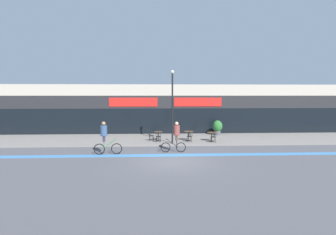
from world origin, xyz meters
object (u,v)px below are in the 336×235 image
bistro_table_1 (189,134)px  cafe_chair_1_near (190,135)px  bistro_table_2 (212,135)px  cyclist_0 (105,136)px  bistro_table_0 (158,134)px  cyclist_1 (176,135)px  cafe_chair_0_near (158,136)px  cafe_chair_2_near (213,136)px  lamp_post (172,102)px  cafe_chair_0_side (150,134)px  planter_pot (218,127)px

bistro_table_1 → cafe_chair_1_near: size_ratio=0.87×
bistro_table_2 → cafe_chair_1_near: size_ratio=0.87×
cyclist_0 → bistro_table_0: bearing=45.9°
bistro_table_1 → cyclist_1: (-1.31, -3.65, 0.51)m
bistro_table_2 → bistro_table_1: bearing=169.6°
bistro_table_0 → cyclist_1: cyclist_1 is taller
bistro_table_0 → cafe_chair_0_near: cafe_chair_0_near is taller
bistro_table_0 → bistro_table_1: (2.43, -0.04, 0.02)m
bistro_table_2 → cyclist_0: size_ratio=0.37×
cafe_chair_0_near → cafe_chair_1_near: 2.45m
bistro_table_1 → cyclist_0: size_ratio=0.37×
cafe_chair_1_near → cyclist_0: (-5.89, -3.44, 0.57)m
cyclist_0 → bistro_table_2: bearing=21.7°
bistro_table_0 → cafe_chair_2_near: size_ratio=0.83×
cyclist_0 → lamp_post: bearing=28.5°
cafe_chair_0_side → cyclist_1: size_ratio=0.44×
lamp_post → cyclist_1: (0.07, -2.46, -2.10)m
bistro_table_0 → cyclist_1: bearing=-73.1°
cafe_chair_0_side → planter_pot: planter_pot is taller
planter_pot → cafe_chair_0_near: bearing=-148.2°
cafe_chair_0_side → cyclist_0: cyclist_0 is taller
bistro_table_1 → cafe_chair_0_side: (-3.06, 0.03, -0.03)m
cafe_chair_0_side → cyclist_1: cyclist_1 is taller
bistro_table_2 → cafe_chair_1_near: cafe_chair_1_near is taller
cafe_chair_0_near → cyclist_0: (-3.43, -3.48, 0.57)m
cafe_chair_0_side → cafe_chair_2_near: 4.97m
cafe_chair_1_near → cafe_chair_0_near: bearing=82.0°
bistro_table_1 → planter_pot: 4.13m
cafe_chair_2_near → lamp_post: (-3.20, -0.23, 2.64)m
bistro_table_0 → cyclist_1: (1.12, -3.69, 0.53)m
cafe_chair_1_near → lamp_post: lamp_post is taller
bistro_table_2 → cafe_chair_0_near: cafe_chair_0_near is taller
cyclist_0 → bistro_table_1: bearing=30.5°
bistro_table_2 → cyclist_0: (-7.68, -3.73, 0.57)m
cyclist_1 → lamp_post: bearing=-87.8°
cafe_chair_0_near → cyclist_0: cyclist_0 is taller
bistro_table_0 → cafe_chair_1_near: bearing=-15.3°
cafe_chair_2_near → planter_pot: size_ratio=0.67×
bistro_table_0 → bistro_table_1: bistro_table_1 is taller
bistro_table_0 → cafe_chair_1_near: 2.53m
bistro_table_0 → bistro_table_2: bearing=-5.0°
cafe_chair_0_side → cyclist_1: 4.11m
cafe_chair_0_side → lamp_post: (1.68, -1.22, 2.64)m
bistro_table_1 → cafe_chair_1_near: cafe_chair_1_near is taller
bistro_table_2 → cafe_chair_1_near: (-1.80, -0.29, 0.00)m
lamp_post → cafe_chair_2_near: bearing=4.1°
cafe_chair_0_near → cyclist_0: bearing=142.9°
bistro_table_1 → cafe_chair_0_near: 2.51m
bistro_table_0 → cafe_chair_1_near: (2.44, -0.67, -0.02)m
lamp_post → cyclist_0: 5.73m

